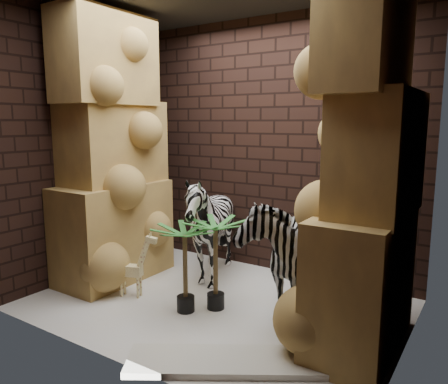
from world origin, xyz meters
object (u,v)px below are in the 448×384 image
Objects in this scene: zebra_left at (210,233)px; palm_front at (216,264)px; surfboard at (239,362)px; palm_back at (185,269)px; zebra_right at (283,242)px; giraffe_toy at (130,263)px.

zebra_left is 0.73m from palm_front.
palm_front is at bearing -27.66° from zebra_left.
zebra_left is 0.74× the size of surfboard.
zebra_left is at bearing 100.11° from surfboard.
palm_back is 0.51× the size of surfboard.
zebra_right is 1.63× the size of palm_back.
zebra_left is at bearing 41.22° from giraffe_toy.
surfboard is (0.90, -0.51, -0.40)m from palm_back.
surfboard is at bearing -100.23° from zebra_right.
palm_front is (0.90, 0.24, 0.09)m from giraffe_toy.
palm_front is (-0.58, -0.26, -0.25)m from zebra_right.
zebra_right is 1.19m from surfboard.
palm_front is (0.45, -0.55, -0.11)m from zebra_left.
palm_back is at bearing 118.58° from surfboard.
palm_back is 1.11m from surfboard.
palm_front reaches higher than palm_back.
zebra_left is at bearing 129.36° from palm_front.
giraffe_toy is 0.70m from palm_back.
giraffe_toy is 0.42× the size of surfboard.
zebra_left is 0.82m from palm_back.
zebra_right reaches higher than zebra_left.
giraffe_toy is at bearing -165.35° from palm_front.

